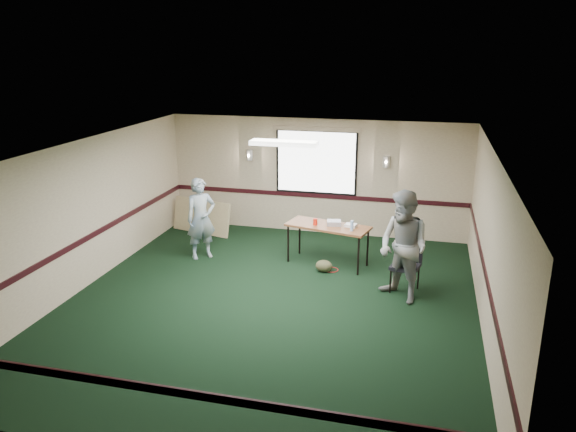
% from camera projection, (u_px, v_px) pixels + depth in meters
% --- Properties ---
extents(ground, '(8.00, 8.00, 0.00)m').
position_uv_depth(ground, '(270.00, 303.00, 9.75)').
color(ground, black).
rests_on(ground, ground).
extents(room_shell, '(8.00, 8.02, 8.00)m').
position_uv_depth(room_shell, '(298.00, 186.00, 11.26)').
color(room_shell, tan).
rests_on(room_shell, ground).
extents(folding_table, '(1.77, 1.03, 0.83)m').
position_uv_depth(folding_table, '(328.00, 228.00, 11.28)').
color(folding_table, brown).
rests_on(folding_table, ground).
extents(projector, '(0.31, 0.28, 0.09)m').
position_uv_depth(projector, '(334.00, 223.00, 11.26)').
color(projector, '#9898A0').
rests_on(projector, folding_table).
extents(game_console, '(0.25, 0.22, 0.06)m').
position_uv_depth(game_console, '(351.00, 225.00, 11.16)').
color(game_console, silver).
rests_on(game_console, folding_table).
extents(red_cup, '(0.09, 0.09, 0.13)m').
position_uv_depth(red_cup, '(315.00, 222.00, 11.26)').
color(red_cup, red).
rests_on(red_cup, folding_table).
extents(water_bottle, '(0.06, 0.06, 0.21)m').
position_uv_depth(water_bottle, '(352.00, 226.00, 10.89)').
color(water_bottle, '#88ADDE').
rests_on(water_bottle, folding_table).
extents(duffel_bag, '(0.40, 0.35, 0.24)m').
position_uv_depth(duffel_bag, '(324.00, 266.00, 11.07)').
color(duffel_bag, '#403D24').
rests_on(duffel_bag, ground).
extents(cable_coil, '(0.34, 0.34, 0.01)m').
position_uv_depth(cable_coil, '(331.00, 270.00, 11.18)').
color(cable_coil, red).
rests_on(cable_coil, ground).
extents(folded_table, '(1.56, 0.62, 0.80)m').
position_uv_depth(folded_table, '(201.00, 216.00, 13.28)').
color(folded_table, tan).
rests_on(folded_table, ground).
extents(conference_chair, '(0.58, 0.59, 0.98)m').
position_uv_depth(conference_chair, '(407.00, 260.00, 10.16)').
color(conference_chair, black).
rests_on(conference_chair, ground).
extents(person_left, '(0.74, 0.71, 1.70)m').
position_uv_depth(person_left, '(201.00, 219.00, 11.61)').
color(person_left, '#46699A').
rests_on(person_left, ground).
extents(person_right, '(1.21, 1.19, 1.97)m').
position_uv_depth(person_right, '(403.00, 247.00, 9.62)').
color(person_right, '#6885A2').
rests_on(person_right, ground).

